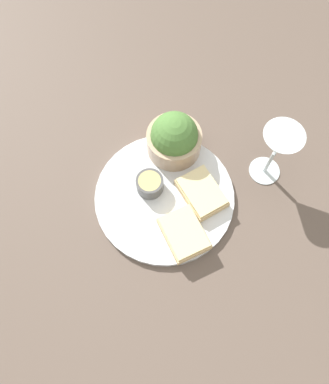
{
  "coord_description": "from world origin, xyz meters",
  "views": [
    {
      "loc": [
        0.15,
        -0.25,
        0.75
      ],
      "look_at": [
        0.0,
        0.0,
        0.03
      ],
      "focal_mm": 35.0,
      "sensor_mm": 36.0,
      "label": 1
    }
  ],
  "objects_px": {
    "salad_bowl": "(174,138)",
    "wine_glass": "(278,146)",
    "cheese_toast_far": "(202,193)",
    "cheese_toast_near": "(184,233)",
    "sauce_ramekin": "(150,183)"
  },
  "relations": [
    {
      "from": "salad_bowl",
      "to": "wine_glass",
      "type": "height_order",
      "value": "wine_glass"
    },
    {
      "from": "cheese_toast_far",
      "to": "wine_glass",
      "type": "distance_m",
      "value": 0.18
    },
    {
      "from": "salad_bowl",
      "to": "wine_glass",
      "type": "bearing_deg",
      "value": 16.77
    },
    {
      "from": "sauce_ramekin",
      "to": "cheese_toast_far",
      "type": "relative_size",
      "value": 0.46
    },
    {
      "from": "cheese_toast_far",
      "to": "cheese_toast_near",
      "type": "bearing_deg",
      "value": -82.84
    },
    {
      "from": "wine_glass",
      "to": "sauce_ramekin",
      "type": "bearing_deg",
      "value": -139.16
    },
    {
      "from": "cheese_toast_near",
      "to": "wine_glass",
      "type": "relative_size",
      "value": 0.82
    },
    {
      "from": "salad_bowl",
      "to": "cheese_toast_far",
      "type": "xyz_separation_m",
      "value": [
        0.11,
        -0.07,
        -0.03
      ]
    },
    {
      "from": "cheese_toast_near",
      "to": "cheese_toast_far",
      "type": "height_order",
      "value": "same"
    },
    {
      "from": "sauce_ramekin",
      "to": "cheese_toast_near",
      "type": "relative_size",
      "value": 0.46
    },
    {
      "from": "salad_bowl",
      "to": "sauce_ramekin",
      "type": "distance_m",
      "value": 0.11
    },
    {
      "from": "salad_bowl",
      "to": "wine_glass",
      "type": "relative_size",
      "value": 0.78
    },
    {
      "from": "salad_bowl",
      "to": "sauce_ramekin",
      "type": "bearing_deg",
      "value": -86.98
    },
    {
      "from": "wine_glass",
      "to": "cheese_toast_far",
      "type": "bearing_deg",
      "value": -125.43
    },
    {
      "from": "salad_bowl",
      "to": "cheese_toast_near",
      "type": "height_order",
      "value": "salad_bowl"
    }
  ]
}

